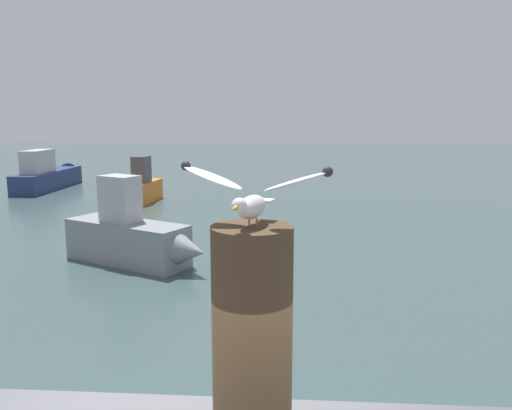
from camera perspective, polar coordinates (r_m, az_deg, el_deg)
The scene contains 5 objects.
mooring_post at distance 2.39m, azimuth -0.43°, elevation -15.14°, with size 0.36×0.36×1.08m, color #4C3823.
seagull at distance 2.19m, azimuth -0.48°, elevation 1.06°, with size 0.67×0.39×0.27m.
boat_navy at distance 25.55m, azimuth -21.76°, elevation 3.08°, with size 1.16×5.68×1.88m.
boat_grey at distance 11.86m, azimuth -13.15°, elevation -3.55°, with size 3.67×2.47×1.98m.
boat_orange at distance 20.00m, azimuth -12.75°, elevation 1.72°, with size 0.96×3.44×1.79m.
Camera 1 is at (0.57, -2.64, 3.30)m, focal length 36.21 mm.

